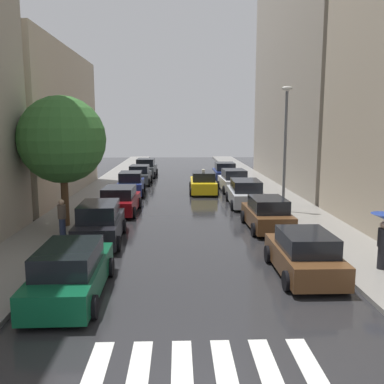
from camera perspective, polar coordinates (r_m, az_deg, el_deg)
The scene contains 22 objects.
ground_plane at distance 31.04m, azimuth -0.96°, elevation -0.29°, with size 28.00×72.00×0.04m, color #252528.
sidewalk_left at distance 31.59m, azimuth -12.83°, elevation -0.18°, with size 3.00×72.00×0.15m, color gray.
sidewalk_right at distance 31.80m, azimuth 10.83°, elevation -0.05°, with size 3.00×72.00×0.15m, color gray.
crosswalk_stripes at distance 9.52m, azimuth 1.57°, elevation -22.90°, with size 4.95×2.20×0.01m.
building_left_mid at distance 32.13m, azimuth -21.24°, elevation 8.74°, with size 6.00×16.43×10.37m, color #B2A38C.
building_right_mid at distance 38.39m, azimuth 16.62°, elevation 20.25°, with size 6.00×21.36×25.41m, color #9E9384.
parked_car_left_nearest at distance 13.05m, azimuth -16.27°, elevation -10.52°, with size 2.09×4.76×1.59m.
parked_car_left_second at distance 18.55m, azimuth -12.53°, elevation -4.28°, with size 2.15×4.51×1.78m.
parked_car_left_third at distance 24.49m, azimuth -9.88°, elevation -1.17°, with size 2.23×4.39×1.56m.
parked_car_left_fourth at distance 30.77m, azimuth -8.37°, elevation 1.07°, with size 2.09×4.17×1.72m.
parked_car_left_fifth at distance 36.48m, azimuth -7.18°, elevation 2.30°, with size 2.02×4.08×1.65m.
parked_car_left_sixth at distance 41.73m, azimuth -6.32°, elevation 3.27°, with size 2.16×4.59×1.81m.
parked_car_right_nearest at distance 14.70m, azimuth 15.14°, elevation -8.31°, with size 2.03×4.11×1.55m.
parked_car_right_second at distance 20.72m, azimuth 10.26°, elevation -3.02°, with size 2.10×4.22×1.59m.
parked_car_right_third at distance 26.59m, azimuth 7.32°, elevation -0.20°, with size 2.22×4.81×1.67m.
parked_car_right_fourth at distance 32.26m, azimuth 5.72°, elevation 1.49°, with size 2.23×4.28×1.72m.
parked_car_right_fifth at distance 38.05m, azimuth 4.49°, elevation 2.68°, with size 2.14×4.05×1.73m.
taxi_midroad at distance 31.42m, azimuth 1.54°, elevation 1.27°, with size 2.13×4.66×1.81m.
pedestrian_by_kerb at distance 15.66m, azimuth 24.79°, elevation -4.80°, with size 0.90×0.90×1.94m.
pedestrian_far_side at distance 19.48m, azimuth -17.40°, elevation -3.27°, with size 0.36×0.36×1.66m.
street_tree_left at distance 21.07m, azimuth -17.38°, elevation 6.84°, with size 4.20×4.20×6.33m.
lamp_post_right at distance 24.20m, azimuth 12.67°, elevation 6.90°, with size 0.60×0.28×7.05m.
Camera 1 is at (-0.51, -6.62, 5.05)m, focal length 38.91 mm.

